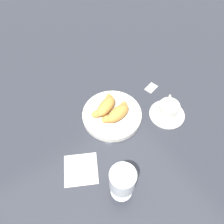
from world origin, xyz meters
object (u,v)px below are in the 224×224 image
croissant_small (105,106)px  sugar_packet (151,88)px  croissant_large (117,113)px  coffee_cup_near (168,110)px  folded_napkin (81,169)px  pastry_plate (112,115)px  juice_glass_left (122,181)px

croissant_small → sugar_packet: croissant_small is taller
croissant_large → coffee_cup_near: croissant_large is taller
coffee_cup_near → folded_napkin: coffee_cup_near is taller
folded_napkin → coffee_cup_near: bearing=2.2°
sugar_packet → folded_napkin: 0.45m
coffee_cup_near → folded_napkin: size_ratio=1.24×
pastry_plate → juice_glass_left: 0.30m
juice_glass_left → folded_napkin: juice_glass_left is taller
pastry_plate → croissant_large: croissant_large is taller
sugar_packet → folded_napkin: bearing=-176.7°
coffee_cup_near → folded_napkin: 0.39m
juice_glass_left → sugar_packet: size_ratio=2.80×
juice_glass_left → sugar_packet: (0.35, 0.28, -0.09)m
pastry_plate → coffee_cup_near: coffee_cup_near is taller
pastry_plate → juice_glass_left: bearing=-117.3°
croissant_small → folded_napkin: size_ratio=1.12×
croissant_small → folded_napkin: croissant_small is taller
coffee_cup_near → sugar_packet: 0.14m
pastry_plate → croissant_small: 0.04m
pastry_plate → folded_napkin: bearing=-148.9°
croissant_small → juice_glass_left: juice_glass_left is taller
pastry_plate → sugar_packet: 0.22m
croissant_small → coffee_cup_near: croissant_small is taller
sugar_packet → folded_napkin: (-0.42, -0.15, -0.00)m
juice_glass_left → sugar_packet: 0.46m
croissant_large → sugar_packet: (0.21, 0.05, -0.04)m
croissant_large → sugar_packet: 0.22m
pastry_plate → coffee_cup_near: 0.21m
croissant_large → juice_glass_left: 0.28m
croissant_small → coffee_cup_near: (0.20, -0.14, -0.02)m
folded_napkin → croissant_small: bearing=38.1°
croissant_large → juice_glass_left: juice_glass_left is taller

